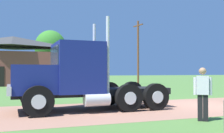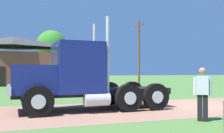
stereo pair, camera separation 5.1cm
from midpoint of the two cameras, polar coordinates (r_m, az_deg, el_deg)
The scene contains 7 objects.
ground_plane at distance 13.50m, azimuth 19.70°, elevation -7.98°, with size 200.00×200.00×0.00m, color #4D7635.
dirt_track at distance 13.50m, azimuth 19.70°, elevation -7.96°, with size 120.00×5.47×0.01m, color #9D6C57.
truck_foreground_white at distance 11.06m, azimuth -8.32°, elevation -2.53°, with size 6.89×2.82×3.86m.
visitor_standing_near at distance 9.13m, azimuth 19.01°, elevation -5.32°, with size 0.48×0.44×1.76m.
shed_building at distance 33.45m, azimuth -20.84°, elevation 1.00°, with size 11.67×5.99×5.88m.
utility_pole_near at distance 34.75m, azimuth 5.67°, elevation 3.49°, with size 0.41×2.20×8.36m.
tree_mid at distance 41.92m, azimuth -13.30°, elevation 4.06°, with size 4.83×4.83×8.09m.
Camera 1 is at (-8.50, -10.37, 1.61)m, focal length 41.95 mm.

